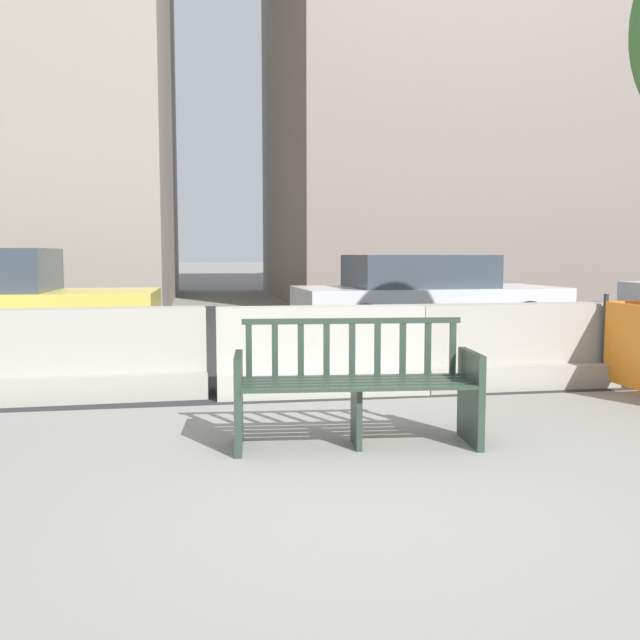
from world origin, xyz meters
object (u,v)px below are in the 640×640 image
at_px(jersey_barrier_right, 514,353).
at_px(car_sedan_far, 425,296).
at_px(jersey_barrier_centre, 321,358).
at_px(street_bench, 356,389).
at_px(jersey_barrier_left, 98,361).

height_order(jersey_barrier_right, car_sedan_far, car_sedan_far).
distance_m(jersey_barrier_centre, car_sedan_far, 4.67).
distance_m(street_bench, jersey_barrier_right, 2.85).
relative_size(jersey_barrier_right, car_sedan_far, 0.48).
bearing_deg(jersey_barrier_right, car_sedan_far, 84.90).
relative_size(jersey_barrier_centre, car_sedan_far, 0.48).
bearing_deg(car_sedan_far, jersey_barrier_left, -138.90).
distance_m(jersey_barrier_right, car_sedan_far, 4.02).
height_order(jersey_barrier_left, jersey_barrier_right, same).
height_order(street_bench, jersey_barrier_left, street_bench).
bearing_deg(street_bench, jersey_barrier_centre, 87.62).
xyz_separation_m(jersey_barrier_centre, jersey_barrier_right, (2.01, 0.02, 0.00)).
distance_m(jersey_barrier_left, jersey_barrier_right, 4.11).
bearing_deg(jersey_barrier_left, car_sedan_far, 41.10).
bearing_deg(jersey_barrier_centre, jersey_barrier_right, 0.43).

